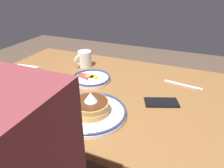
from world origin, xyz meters
name	(u,v)px	position (x,y,z in m)	size (l,w,h in m)	color
dining_table	(102,103)	(0.00, 0.00, 0.63)	(1.31, 0.81, 0.73)	brown
plate_near_main	(91,78)	(0.08, -0.04, 0.74)	(0.20, 0.20, 0.04)	white
plate_center_pancakes	(91,110)	(-0.06, 0.23, 0.75)	(0.28, 0.28, 0.10)	white
coffee_mug	(84,59)	(0.21, -0.20, 0.78)	(0.08, 0.11, 0.09)	white
cell_phone	(161,102)	(-0.30, 0.04, 0.73)	(0.14, 0.07, 0.01)	black
paper_napkin	(21,70)	(0.53, 0.00, 0.73)	(0.15, 0.14, 0.00)	white
fork_near	(183,85)	(-0.38, -0.17, 0.73)	(0.19, 0.05, 0.01)	silver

